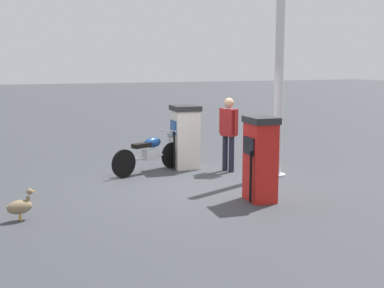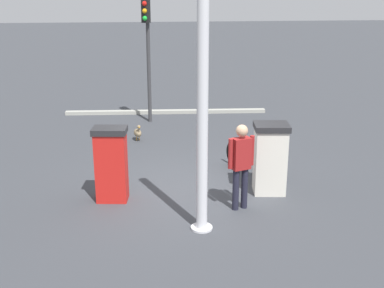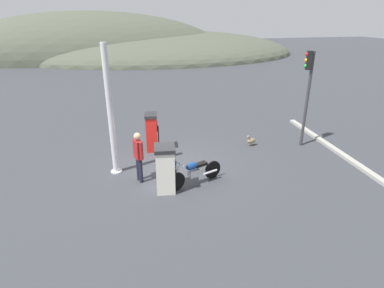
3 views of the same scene
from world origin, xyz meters
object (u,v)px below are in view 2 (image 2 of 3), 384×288
attendant_person (241,161)px  roadside_traffic_light (147,40)px  fuel_pump_near (270,158)px  motorcycle_near_pump (252,157)px  fuel_pump_far (111,164)px  wandering_duck (138,132)px  canopy_support_pole (202,115)px

attendant_person → roadside_traffic_light: bearing=12.1°
fuel_pump_near → motorcycle_near_pump: fuel_pump_near is taller
attendant_person → fuel_pump_near: bearing=-47.1°
fuel_pump_far → attendant_person: size_ratio=0.90×
fuel_pump_far → attendant_person: (-0.75, -2.53, 0.21)m
attendant_person → motorcycle_near_pump: bearing=-21.2°
fuel_pump_near → fuel_pump_far: 3.34m
motorcycle_near_pump → roadside_traffic_light: 6.09m
fuel_pump_far → roadside_traffic_light: 6.58m
motorcycle_near_pump → wandering_duck: motorcycle_near_pump is taller
fuel_pump_near → wandering_duck: fuel_pump_near is taller
motorcycle_near_pump → canopy_support_pole: size_ratio=0.45×
fuel_pump_near → motorcycle_near_pump: size_ratio=0.77×
fuel_pump_near → roadside_traffic_light: size_ratio=0.39×
fuel_pump_near → fuel_pump_far: (0.00, 3.34, 0.02)m
wandering_duck → attendant_person: bearing=-158.6°
fuel_pump_far → canopy_support_pole: (-1.52, -1.65, 1.36)m
wandering_duck → canopy_support_pole: (-5.69, -1.05, 1.91)m
wandering_duck → canopy_support_pole: 6.09m
fuel_pump_near → attendant_person: size_ratio=0.88×
attendant_person → fuel_pump_far: bearing=73.5°
canopy_support_pole → fuel_pump_near: bearing=-48.0°
fuel_pump_far → canopy_support_pole: size_ratio=0.35×
roadside_traffic_light → fuel_pump_near: bearing=-159.6°
fuel_pump_far → canopy_support_pole: 2.62m
attendant_person → roadside_traffic_light: (6.97, 1.50, 1.67)m
canopy_support_pole → fuel_pump_far: bearing=47.3°
attendant_person → roadside_traffic_light: size_ratio=0.44×
fuel_pump_far → motorcycle_near_pump: fuel_pump_far is taller
roadside_traffic_light → canopy_support_pole: size_ratio=0.88×
fuel_pump_far → wandering_duck: bearing=-8.3°
fuel_pump_far → wandering_duck: (4.16, -0.60, -0.55)m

